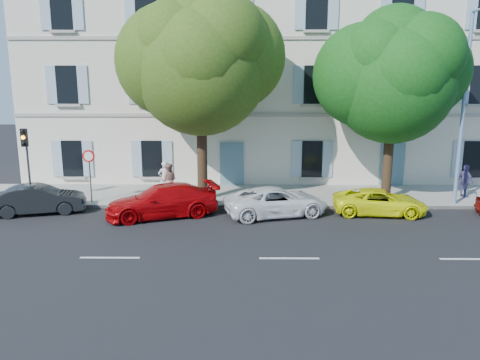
{
  "coord_description": "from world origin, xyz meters",
  "views": [
    {
      "loc": [
        -1.49,
        -18.71,
        5.79
      ],
      "look_at": [
        -1.7,
        2.0,
        1.4
      ],
      "focal_mm": 35.0,
      "sensor_mm": 36.0,
      "label": 1
    }
  ],
  "objects_px": {
    "car_white_coupe": "(276,202)",
    "road_sign": "(89,165)",
    "tree_right": "(393,83)",
    "pedestrian_a": "(165,179)",
    "car_red_coupe": "(162,201)",
    "traffic_light": "(26,150)",
    "pedestrian_c": "(465,181)",
    "car_dark_sedan": "(39,199)",
    "pedestrian_b": "(169,180)",
    "car_yellow_supercar": "(380,202)",
    "street_lamp": "(466,98)",
    "tree_left": "(201,68)"
  },
  "relations": [
    {
      "from": "traffic_light",
      "to": "pedestrian_a",
      "type": "bearing_deg",
      "value": 12.57
    },
    {
      "from": "car_white_coupe",
      "to": "pedestrian_b",
      "type": "distance_m",
      "value": 5.78
    },
    {
      "from": "car_dark_sedan",
      "to": "pedestrian_b",
      "type": "distance_m",
      "value": 5.92
    },
    {
      "from": "traffic_light",
      "to": "pedestrian_c",
      "type": "bearing_deg",
      "value": 3.92
    },
    {
      "from": "tree_left",
      "to": "traffic_light",
      "type": "relative_size",
      "value": 2.74
    },
    {
      "from": "car_red_coupe",
      "to": "pedestrian_a",
      "type": "bearing_deg",
      "value": 167.56
    },
    {
      "from": "tree_left",
      "to": "street_lamp",
      "type": "relative_size",
      "value": 1.12
    },
    {
      "from": "tree_right",
      "to": "pedestrian_a",
      "type": "height_order",
      "value": "tree_right"
    },
    {
      "from": "tree_left",
      "to": "pedestrian_c",
      "type": "relative_size",
      "value": 5.93
    },
    {
      "from": "pedestrian_b",
      "to": "car_dark_sedan",
      "type": "bearing_deg",
      "value": 24.24
    },
    {
      "from": "car_yellow_supercar",
      "to": "street_lamp",
      "type": "bearing_deg",
      "value": -68.55
    },
    {
      "from": "car_red_coupe",
      "to": "pedestrian_a",
      "type": "distance_m",
      "value": 3.03
    },
    {
      "from": "tree_left",
      "to": "car_yellow_supercar",
      "type": "bearing_deg",
      "value": -13.94
    },
    {
      "from": "car_white_coupe",
      "to": "street_lamp",
      "type": "relative_size",
      "value": 0.52
    },
    {
      "from": "car_red_coupe",
      "to": "road_sign",
      "type": "relative_size",
      "value": 1.93
    },
    {
      "from": "car_red_coupe",
      "to": "pedestrian_b",
      "type": "xyz_separation_m",
      "value": [
        -0.16,
        2.84,
        0.3
      ]
    },
    {
      "from": "car_dark_sedan",
      "to": "tree_right",
      "type": "distance_m",
      "value": 16.84
    },
    {
      "from": "pedestrian_a",
      "to": "pedestrian_c",
      "type": "bearing_deg",
      "value": 162.07
    },
    {
      "from": "pedestrian_b",
      "to": "pedestrian_c",
      "type": "relative_size",
      "value": 1.05
    },
    {
      "from": "car_white_coupe",
      "to": "car_red_coupe",
      "type": "bearing_deg",
      "value": 76.79
    },
    {
      "from": "car_dark_sedan",
      "to": "pedestrian_b",
      "type": "bearing_deg",
      "value": -81.05
    },
    {
      "from": "tree_left",
      "to": "road_sign",
      "type": "distance_m",
      "value": 6.87
    },
    {
      "from": "traffic_light",
      "to": "tree_left",
      "type": "bearing_deg",
      "value": 5.87
    },
    {
      "from": "traffic_light",
      "to": "pedestrian_b",
      "type": "height_order",
      "value": "traffic_light"
    },
    {
      "from": "car_dark_sedan",
      "to": "tree_left",
      "type": "relative_size",
      "value": 0.41
    },
    {
      "from": "car_red_coupe",
      "to": "car_yellow_supercar",
      "type": "bearing_deg",
      "value": 73.34
    },
    {
      "from": "car_yellow_supercar",
      "to": "car_red_coupe",
      "type": "bearing_deg",
      "value": 98.26
    },
    {
      "from": "pedestrian_a",
      "to": "pedestrian_c",
      "type": "relative_size",
      "value": 1.1
    },
    {
      "from": "car_red_coupe",
      "to": "pedestrian_a",
      "type": "xyz_separation_m",
      "value": [
        -0.37,
        2.99,
        0.34
      ]
    },
    {
      "from": "street_lamp",
      "to": "car_red_coupe",
      "type": "bearing_deg",
      "value": -173.35
    },
    {
      "from": "car_red_coupe",
      "to": "tree_left",
      "type": "xyz_separation_m",
      "value": [
        1.55,
        2.45,
        5.65
      ]
    },
    {
      "from": "car_yellow_supercar",
      "to": "pedestrian_a",
      "type": "bearing_deg",
      "value": 81.21
    },
    {
      "from": "car_yellow_supercar",
      "to": "pedestrian_c",
      "type": "height_order",
      "value": "pedestrian_c"
    },
    {
      "from": "car_dark_sedan",
      "to": "car_red_coupe",
      "type": "xyz_separation_m",
      "value": [
        5.55,
        -0.42,
        0.05
      ]
    },
    {
      "from": "tree_right",
      "to": "pedestrian_a",
      "type": "bearing_deg",
      "value": 176.72
    },
    {
      "from": "car_white_coupe",
      "to": "pedestrian_b",
      "type": "relative_size",
      "value": 2.65
    },
    {
      "from": "car_red_coupe",
      "to": "street_lamp",
      "type": "xyz_separation_m",
      "value": [
        13.43,
        1.57,
        4.34
      ]
    },
    {
      "from": "car_white_coupe",
      "to": "road_sign",
      "type": "relative_size",
      "value": 1.8
    },
    {
      "from": "car_white_coupe",
      "to": "pedestrian_c",
      "type": "distance_m",
      "value": 9.94
    },
    {
      "from": "car_white_coupe",
      "to": "tree_right",
      "type": "distance_m",
      "value": 7.74
    },
    {
      "from": "car_dark_sedan",
      "to": "road_sign",
      "type": "xyz_separation_m",
      "value": [
        1.86,
        1.43,
        1.31
      ]
    },
    {
      "from": "car_yellow_supercar",
      "to": "road_sign",
      "type": "distance_m",
      "value": 13.4
    },
    {
      "from": "tree_left",
      "to": "street_lamp",
      "type": "distance_m",
      "value": 11.99
    },
    {
      "from": "car_white_coupe",
      "to": "street_lamp",
      "type": "xyz_separation_m",
      "value": [
        8.45,
        1.35,
        4.41
      ]
    },
    {
      "from": "pedestrian_b",
      "to": "pedestrian_c",
      "type": "distance_m",
      "value": 14.65
    },
    {
      "from": "car_red_coupe",
      "to": "road_sign",
      "type": "xyz_separation_m",
      "value": [
        -3.69,
        1.84,
        1.26
      ]
    },
    {
      "from": "car_yellow_supercar",
      "to": "pedestrian_c",
      "type": "distance_m",
      "value": 5.58
    },
    {
      "from": "traffic_light",
      "to": "pedestrian_c",
      "type": "height_order",
      "value": "traffic_light"
    },
    {
      "from": "street_lamp",
      "to": "pedestrian_b",
      "type": "bearing_deg",
      "value": 174.63
    },
    {
      "from": "car_red_coupe",
      "to": "tree_right",
      "type": "distance_m",
      "value": 11.78
    }
  ]
}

